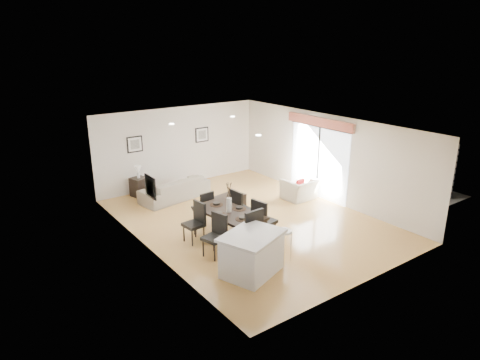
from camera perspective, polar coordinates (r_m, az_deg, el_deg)
ground at (r=12.06m, az=1.21°, el=-5.38°), size 8.00×8.00×0.00m
wall_back at (r=14.86m, az=-8.11°, el=4.47°), size 6.00×0.04×2.70m
wall_front at (r=8.94m, az=16.99°, el=-5.49°), size 6.00×0.04×2.70m
wall_left at (r=10.16m, az=-12.38°, el=-2.23°), size 0.04×8.00×2.70m
wall_right at (r=13.55m, az=11.44°, el=2.95°), size 0.04×8.00×2.70m
ceiling at (r=11.26m, az=1.30°, el=7.32°), size 6.00×8.00×0.02m
sofa at (r=13.71m, az=-8.68°, el=-1.17°), size 2.39×1.29×0.66m
armchair at (r=13.67m, az=8.00°, el=-1.20°), size 1.05×0.92×0.66m
courtyard_plant_a at (r=15.91m, az=18.82°, el=0.88°), size 0.82×0.78×0.72m
courtyard_plant_b at (r=16.20m, az=15.94°, el=1.37°), size 0.48×0.48×0.67m
dining_table at (r=10.62m, az=-1.46°, el=-4.64°), size 1.17×1.98×0.78m
dining_chair_wnear at (r=10.00m, az=-3.16°, el=-7.01°), size 0.56×0.56×1.02m
dining_chair_wfar at (r=10.72m, az=-5.85°, el=-5.28°), size 0.50×0.50×1.02m
dining_chair_enear at (r=10.66m, az=2.95°, el=-5.09°), size 0.57×0.57×1.10m
dining_chair_efar at (r=11.36m, az=-0.05°, el=-3.61°), size 0.52×0.52×1.08m
dining_chair_head at (r=9.79m, az=2.37°, el=-7.07°), size 0.54×0.54×1.15m
dining_chair_foot at (r=11.60m, az=-4.70°, el=-3.56°), size 0.47×0.47×0.96m
vase at (r=10.48m, az=-1.48°, el=-2.67°), size 0.98×1.50×0.76m
coffee_table at (r=12.88m, az=-1.50°, el=-2.91°), size 1.04×0.73×0.38m
side_table at (r=14.18m, az=-13.28°, el=-0.90°), size 0.57×0.57×0.62m
table_lamp at (r=14.01m, az=-13.44°, el=1.28°), size 0.21×0.21×0.39m
cushion at (r=13.48m, az=8.02°, el=-0.58°), size 0.32×0.14×0.31m
kitchen_island at (r=9.29m, az=1.59°, el=-9.76°), size 1.58×1.40×0.92m
bar_stool at (r=9.73m, az=5.90°, el=-7.23°), size 0.35×0.35×0.77m
framed_print_back_left at (r=14.12m, az=-13.86°, el=4.65°), size 0.52×0.04×0.52m
framed_print_back_right at (r=15.20m, az=-5.10°, el=6.04°), size 0.52×0.04×0.52m
framed_print_left_wall at (r=9.90m, az=-11.86°, el=-0.90°), size 0.04×0.52×0.52m
sliding_door at (r=13.64m, az=10.48°, el=4.47°), size 0.12×2.70×2.57m
courtyard at (r=16.56m, az=16.67°, el=3.76°), size 6.00×6.00×2.00m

